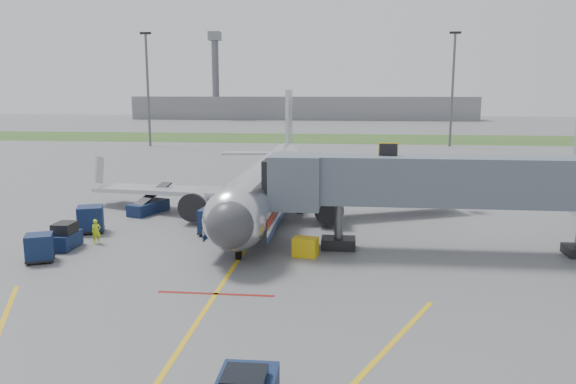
# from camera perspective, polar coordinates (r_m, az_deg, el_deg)

# --- Properties ---
(ground) EXTENTS (400.00, 400.00, 0.00)m
(ground) POSITION_cam_1_polar(r_m,az_deg,el_deg) (32.69, -5.71, -7.81)
(ground) COLOR #565659
(ground) RESTS_ON ground
(grass_strip) EXTENTS (300.00, 25.00, 0.01)m
(grass_strip) POSITION_cam_1_polar(r_m,az_deg,el_deg) (120.99, 3.07, 5.48)
(grass_strip) COLOR #2D4C1E
(grass_strip) RESTS_ON ground
(apron_markings) EXTENTS (21.52, 50.00, 0.01)m
(apron_markings) POSITION_cam_1_polar(r_m,az_deg,el_deg) (25.95, -9.14, -12.81)
(apron_markings) COLOR gold
(apron_markings) RESTS_ON ground
(airliner) EXTENTS (32.10, 35.67, 10.25)m
(airliner) POSITION_cam_1_polar(r_m,az_deg,el_deg) (46.70, -1.94, 1.06)
(airliner) COLOR silver
(airliner) RESTS_ON ground
(jet_bridge) EXTENTS (25.30, 4.00, 6.90)m
(jet_bridge) POSITION_cam_1_polar(r_m,az_deg,el_deg) (36.39, 16.11, 0.94)
(jet_bridge) COLOR slate
(jet_bridge) RESTS_ON ground
(light_mast_left) EXTENTS (2.00, 0.44, 20.40)m
(light_mast_left) POSITION_cam_1_polar(r_m,az_deg,el_deg) (106.83, -14.06, 10.34)
(light_mast_left) COLOR #595B60
(light_mast_left) RESTS_ON ground
(light_mast_right) EXTENTS (2.00, 0.44, 20.40)m
(light_mast_right) POSITION_cam_1_polar(r_m,az_deg,el_deg) (107.00, 16.38, 10.23)
(light_mast_right) COLOR #595B60
(light_mast_right) RESTS_ON ground
(distant_terminal) EXTENTS (120.00, 14.00, 8.00)m
(distant_terminal) POSITION_cam_1_polar(r_m,az_deg,el_deg) (201.16, 1.47, 8.54)
(distant_terminal) COLOR slate
(distant_terminal) RESTS_ON ground
(control_tower) EXTENTS (4.00, 4.00, 30.00)m
(control_tower) POSITION_cam_1_polar(r_m,az_deg,el_deg) (200.98, -7.39, 12.26)
(control_tower) COLOR #595B60
(control_tower) RESTS_ON ground
(baggage_tug) EXTENTS (1.31, 2.46, 1.71)m
(baggage_tug) POSITION_cam_1_polar(r_m,az_deg,el_deg) (39.23, -21.69, -4.28)
(baggage_tug) COLOR #0C1C38
(baggage_tug) RESTS_ON ground
(baggage_cart_a) EXTENTS (1.83, 1.83, 1.84)m
(baggage_cart_a) POSITION_cam_1_polar(r_m,az_deg,el_deg) (40.27, -7.73, -3.00)
(baggage_cart_a) COLOR #0C1C38
(baggage_cart_a) RESTS_ON ground
(baggage_cart_b) EXTENTS (2.05, 2.05, 1.68)m
(baggage_cart_b) POSITION_cam_1_polar(r_m,az_deg,el_deg) (36.83, -23.94, -5.20)
(baggage_cart_b) COLOR #0C1C38
(baggage_cart_b) RESTS_ON ground
(baggage_cart_c) EXTENTS (2.31, 2.31, 1.93)m
(baggage_cart_c) POSITION_cam_1_polar(r_m,az_deg,el_deg) (42.87, -19.42, -2.63)
(baggage_cart_c) COLOR #0C1C38
(baggage_cart_c) RESTS_ON ground
(belt_loader) EXTENTS (2.67, 4.77, 2.26)m
(belt_loader) POSITION_cam_1_polar(r_m,az_deg,el_deg) (48.32, -13.95, -1.44)
(belt_loader) COLOR #0C1C38
(belt_loader) RESTS_ON ground
(ground_power_cart) EXTENTS (1.64, 1.25, 1.19)m
(ground_power_cart) POSITION_cam_1_polar(r_m,az_deg,el_deg) (34.82, 1.78, -5.62)
(ground_power_cart) COLOR gold
(ground_power_cart) RESTS_ON ground
(ramp_worker) EXTENTS (0.72, 0.68, 1.65)m
(ramp_worker) POSITION_cam_1_polar(r_m,az_deg,el_deg) (39.72, -18.89, -3.82)
(ramp_worker) COLOR #C0E41A
(ramp_worker) RESTS_ON ground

